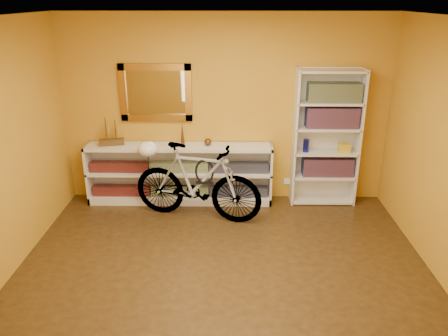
{
  "coord_description": "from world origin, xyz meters",
  "views": [
    {
      "loc": [
        0.08,
        -4.0,
        2.77
      ],
      "look_at": [
        0.0,
        0.7,
        0.95
      ],
      "focal_mm": 35.56,
      "sensor_mm": 36.0,
      "label": 1
    }
  ],
  "objects_px": {
    "console_unit": "(180,174)",
    "helmet": "(148,149)",
    "bookcase": "(326,139)",
    "bicycle": "(197,182)"
  },
  "relations": [
    {
      "from": "console_unit",
      "to": "helmet",
      "type": "height_order",
      "value": "helmet"
    },
    {
      "from": "console_unit",
      "to": "bookcase",
      "type": "relative_size",
      "value": 1.37
    },
    {
      "from": "console_unit",
      "to": "helmet",
      "type": "bearing_deg",
      "value": -136.82
    },
    {
      "from": "bookcase",
      "to": "helmet",
      "type": "distance_m",
      "value": 2.43
    },
    {
      "from": "helmet",
      "to": "bicycle",
      "type": "bearing_deg",
      "value": -14.34
    },
    {
      "from": "bookcase",
      "to": "helmet",
      "type": "relative_size",
      "value": 7.13
    },
    {
      "from": "bicycle",
      "to": "console_unit",
      "type": "bearing_deg",
      "value": 43.84
    },
    {
      "from": "console_unit",
      "to": "bookcase",
      "type": "bearing_deg",
      "value": 0.7
    },
    {
      "from": "bicycle",
      "to": "helmet",
      "type": "bearing_deg",
      "value": 90.0
    },
    {
      "from": "bookcase",
      "to": "bicycle",
      "type": "distance_m",
      "value": 1.88
    }
  ]
}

